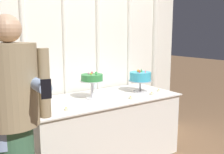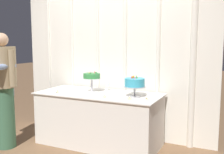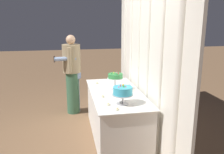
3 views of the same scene
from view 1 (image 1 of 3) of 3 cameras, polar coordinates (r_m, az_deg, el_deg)
name	(u,v)px [view 1 (image 1 of 3)]	position (r m, az deg, el deg)	size (l,w,h in m)	color
draped_curtain	(86,36)	(3.43, -5.81, 9.13)	(3.33, 0.17, 2.85)	white
cake_table	(103,128)	(3.20, -2.05, -11.40)	(1.86, 0.84, 0.79)	white
cake_display_nearleft	(92,79)	(2.98, -4.50, -0.48)	(0.28, 0.28, 0.32)	silver
cake_display_nearright	(140,77)	(3.35, 6.34, -0.07)	(0.31, 0.31, 0.30)	#B2B2B7
wine_glass	(95,86)	(3.26, -3.88, -1.97)	(0.06, 0.06, 0.14)	silver
tealight_far_left	(66,109)	(2.61, -10.22, -7.10)	(0.04, 0.04, 0.04)	beige
tealight_near_left	(131,98)	(3.00, 4.16, -4.71)	(0.05, 0.05, 0.04)	beige
tealight_near_right	(152,94)	(3.24, 8.84, -3.73)	(0.05, 0.05, 0.03)	beige
tealight_far_right	(159,91)	(3.44, 10.37, -3.00)	(0.05, 0.05, 0.03)	beige
guest_man_dark_suit	(13,124)	(1.98, -21.17, -9.73)	(0.53, 0.44, 1.68)	#3D6B4C
guest_girl_blue_dress	(5,135)	(2.03, -22.74, -11.80)	(0.46, 0.57, 1.48)	#93ADD6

